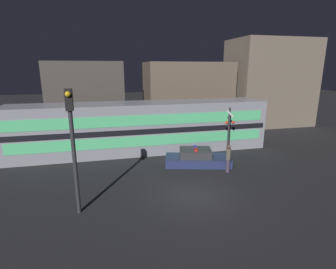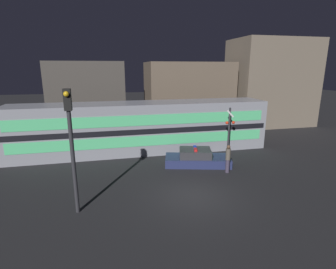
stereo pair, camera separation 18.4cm
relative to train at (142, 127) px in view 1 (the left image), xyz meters
name	(u,v)px [view 1 (the left image)]	position (x,y,z in m)	size (l,w,h in m)	color
ground_plane	(194,196)	(1.51, -8.14, -1.93)	(120.00, 120.00, 0.00)	black
train	(142,127)	(0.00, 0.00, 0.00)	(19.69, 3.03, 3.87)	gray
police_car	(197,158)	(3.20, -3.87, -1.49)	(4.68, 2.82, 1.22)	navy
pedestrian	(228,158)	(4.64, -5.60, -1.01)	(0.30, 0.30, 1.81)	#3F384C
crossing_signal_near	(229,129)	(6.20, -2.40, 0.07)	(0.74, 0.33, 3.61)	#2D2D33
traffic_light_corner	(73,140)	(-4.14, -8.42, 1.53)	(0.30, 0.46, 5.62)	#2D2D33
building_left	(87,98)	(-4.45, 7.64, 1.59)	(7.26, 4.14, 7.05)	#47423D
building_center	(187,95)	(6.11, 7.75, 1.58)	(9.00, 5.21, 7.03)	brown
building_right	(269,83)	(15.81, 7.23, 2.83)	(8.94, 5.77, 9.53)	#726656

